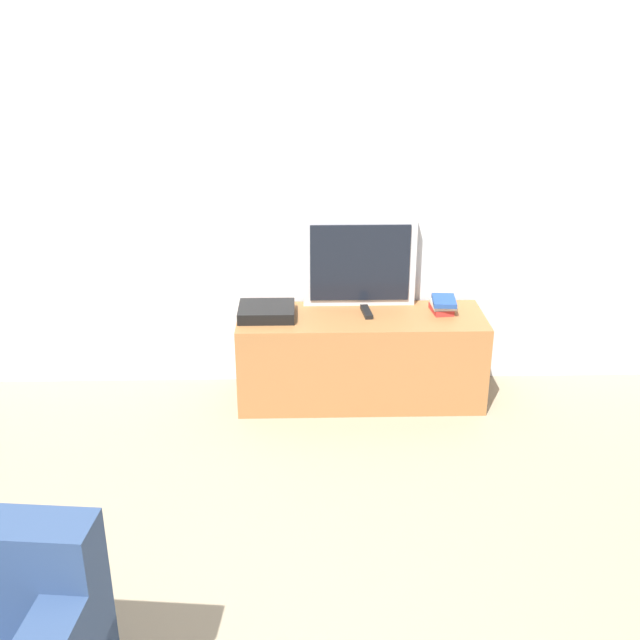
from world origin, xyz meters
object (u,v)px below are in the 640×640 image
(television, at_px, (359,261))
(remote_on_stand, at_px, (367,312))
(tv_stand, at_px, (360,357))
(set_top_box, at_px, (267,311))
(book_stack, at_px, (443,305))

(television, xyz_separation_m, remote_on_stand, (0.03, -0.17, -0.26))
(tv_stand, bearing_deg, remote_on_stand, 45.57)
(television, relative_size, remote_on_stand, 3.57)
(television, xyz_separation_m, set_top_box, (-0.55, -0.20, -0.24))
(television, relative_size, book_stack, 3.26)
(tv_stand, relative_size, television, 2.16)
(remote_on_stand, distance_m, set_top_box, 0.58)
(tv_stand, relative_size, set_top_box, 4.46)
(television, bearing_deg, tv_stand, -89.48)
(remote_on_stand, xyz_separation_m, set_top_box, (-0.58, -0.03, 0.02))
(television, xyz_separation_m, book_stack, (0.48, -0.15, -0.22))
(television, distance_m, remote_on_stand, 0.31)
(tv_stand, height_order, television, television)
(remote_on_stand, height_order, set_top_box, set_top_box)
(book_stack, distance_m, remote_on_stand, 0.45)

